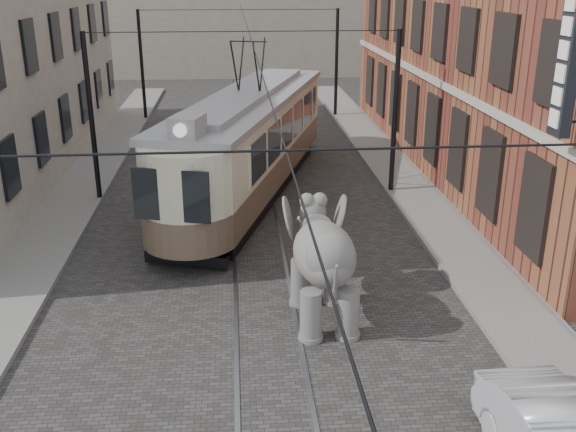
{
  "coord_description": "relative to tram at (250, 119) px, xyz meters",
  "views": [
    {
      "loc": [
        -0.62,
        -17.16,
        7.83
      ],
      "look_at": [
        0.66,
        -1.8,
        2.1
      ],
      "focal_mm": 40.92,
      "sensor_mm": 36.0,
      "label": 1
    }
  ],
  "objects": [
    {
      "name": "tram",
      "position": [
        0.0,
        0.0,
        0.0
      ],
      "size": [
        6.93,
        14.41,
        5.62
      ],
      "primitive_type": null,
      "rotation": [
        0.0,
        0.0,
        -0.3
      ],
      "color": "beige",
      "rests_on": "ground"
    },
    {
      "name": "brick_building",
      "position": [
        11.06,
        2.49,
        3.19
      ],
      "size": [
        8.0,
        26.0,
        12.0
      ],
      "primitive_type": "cube",
      "color": "maroon",
      "rests_on": "ground"
    },
    {
      "name": "catenary",
      "position": [
        -0.14,
        -1.51,
        0.19
      ],
      "size": [
        11.0,
        30.2,
        6.0
      ],
      "primitive_type": null,
      "color": "black",
      "rests_on": "ground"
    },
    {
      "name": "tram_rails",
      "position": [
        0.06,
        -6.51,
        -2.8
      ],
      "size": [
        1.54,
        80.0,
        0.02
      ],
      "primitive_type": null,
      "color": "slate",
      "rests_on": "ground"
    },
    {
      "name": "sidewalk_right",
      "position": [
        6.06,
        -6.51,
        -2.74
      ],
      "size": [
        2.0,
        60.0,
        0.15
      ],
      "primitive_type": "cube",
      "color": "slate",
      "rests_on": "ground"
    },
    {
      "name": "ground",
      "position": [
        0.06,
        -6.51,
        -2.81
      ],
      "size": [
        120.0,
        120.0,
        0.0
      ],
      "primitive_type": "plane",
      "color": "#3E3C39"
    },
    {
      "name": "sidewalk_left",
      "position": [
        -6.44,
        -6.51,
        -2.74
      ],
      "size": [
        2.0,
        60.0,
        0.15
      ],
      "primitive_type": "cube",
      "color": "slate",
      "rests_on": "ground"
    },
    {
      "name": "elephant",
      "position": [
        1.42,
        -9.87,
        -1.47
      ],
      "size": [
        2.55,
        4.45,
        2.67
      ],
      "primitive_type": null,
      "rotation": [
        0.0,
        0.0,
        0.03
      ],
      "color": "#615F5A",
      "rests_on": "ground"
    }
  ]
}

